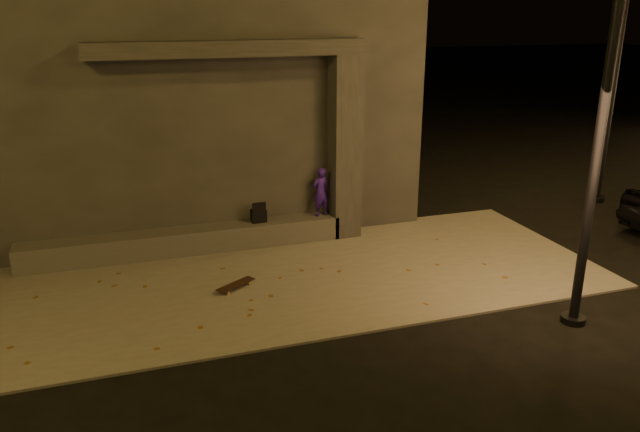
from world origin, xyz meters
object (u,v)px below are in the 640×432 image
object	(u,v)px
street_lamp_0	(617,15)
skateboard	(236,285)
skateboarder	(321,192)
backpack	(258,215)
column	(345,148)

from	to	relation	value
street_lamp_0	skateboard	bearing A→B (deg)	149.72
skateboarder	skateboard	distance (m)	2.99
backpack	skateboard	bearing A→B (deg)	-115.87
skateboarder	street_lamp_0	xyz separation A→B (m)	(2.45, -4.59, 3.39)
backpack	street_lamp_0	bearing A→B (deg)	-53.07
backpack	skateboarder	bearing A→B (deg)	-2.19
column	skateboarder	distance (m)	0.99
skateboard	street_lamp_0	bearing A→B (deg)	-62.42
column	backpack	xyz separation A→B (m)	(-1.78, 0.00, -1.21)
skateboarder	street_lamp_0	distance (m)	6.21
skateboard	backpack	bearing A→B (deg)	34.18
backpack	column	bearing A→B (deg)	-2.19
skateboarder	street_lamp_0	world-z (taller)	street_lamp_0
skateboarder	street_lamp_0	size ratio (longest dim) A/B	0.13
column	skateboard	world-z (taller)	column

